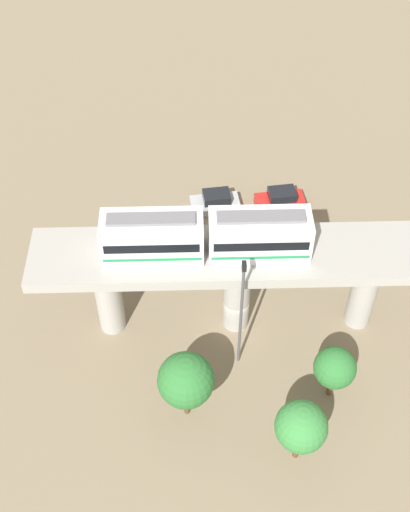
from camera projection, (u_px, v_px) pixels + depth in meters
name	position (u px, v px, depth m)	size (l,w,h in m)	color
ground_plane	(235.00, 322.00, 49.87)	(120.00, 120.00, 0.00)	#84755B
viaduct	(238.00, 270.00, 45.63)	(5.20, 28.00, 7.69)	#A8A59E
train	(206.00, 236.00, 43.08)	(2.64, 13.55, 3.24)	white
parked_car_yellow	(303.00, 251.00, 53.83)	(2.29, 4.38, 1.76)	yellow
parked_car_silver	(215.00, 202.00, 57.78)	(2.29, 4.39, 1.76)	#B2B5BA
parked_car_red	(280.00, 200.00, 57.99)	(2.29, 4.38, 1.76)	red
tree_near_viaduct	(335.00, 368.00, 43.42)	(2.83, 2.83, 4.56)	brown
tree_mid_lot	(186.00, 380.00, 41.90)	(3.65, 3.65, 5.72)	brown
tree_far_corner	(301.00, 427.00, 39.88)	(3.24, 3.24, 5.35)	brown
signal_post	(241.00, 311.00, 43.41)	(0.44, 0.28, 10.29)	#4C4C51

